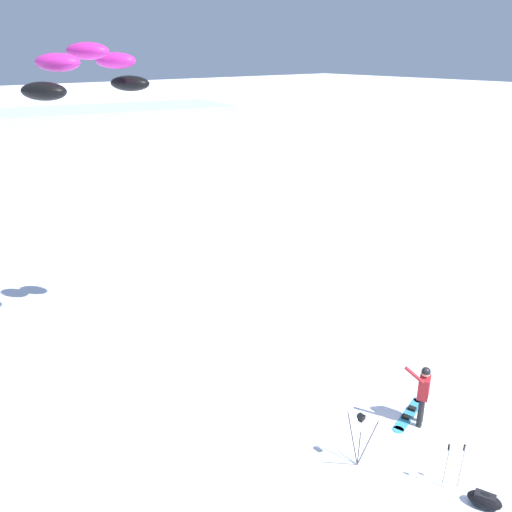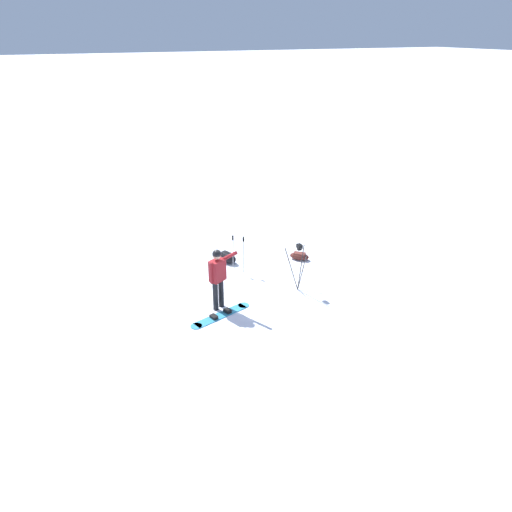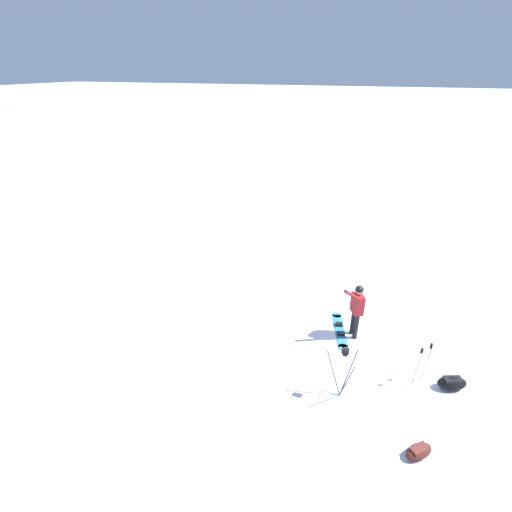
{
  "view_description": "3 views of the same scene",
  "coord_description": "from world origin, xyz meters",
  "px_view_note": "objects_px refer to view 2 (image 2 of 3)",
  "views": [
    {
      "loc": [
        -9.97,
        -5.69,
        9.01
      ],
      "look_at": [
        -2.24,
        3.89,
        4.31
      ],
      "focal_mm": 38.21,
      "sensor_mm": 36.0,
      "label": 1
    },
    {
      "loc": [
        4.32,
        11.1,
        6.68
      ],
      "look_at": [
        -0.9,
        -0.11,
        0.91
      ],
      "focal_mm": 34.33,
      "sensor_mm": 36.0,
      "label": 2
    },
    {
      "loc": [
        -8.64,
        0.29,
        6.99
      ],
      "look_at": [
        -1.86,
        2.75,
        3.35
      ],
      "focal_mm": 26.54,
      "sensor_mm": 36.0,
      "label": 3
    }
  ],
  "objects_px": {
    "snowboard": "(221,315)",
    "ski_poles": "(238,248)",
    "gear_bag_large": "(299,256)",
    "camera_tripod": "(299,258)",
    "gear_bag_small": "(227,257)",
    "snowboarder": "(218,273)"
  },
  "relations": [
    {
      "from": "ski_poles",
      "to": "gear_bag_large",
      "type": "bearing_deg",
      "value": 178.96
    },
    {
      "from": "snowboarder",
      "to": "gear_bag_small",
      "type": "distance_m",
      "value": 2.89
    },
    {
      "from": "snowboard",
      "to": "gear_bag_large",
      "type": "bearing_deg",
      "value": -149.09
    },
    {
      "from": "camera_tripod",
      "to": "snowboarder",
      "type": "bearing_deg",
      "value": -0.04
    },
    {
      "from": "camera_tripod",
      "to": "ski_poles",
      "type": "distance_m",
      "value": 2.05
    },
    {
      "from": "gear_bag_large",
      "to": "gear_bag_small",
      "type": "bearing_deg",
      "value": -19.83
    },
    {
      "from": "snowboard",
      "to": "snowboarder",
      "type": "bearing_deg",
      "value": -104.57
    },
    {
      "from": "snowboard",
      "to": "camera_tripod",
      "type": "distance_m",
      "value": 2.67
    },
    {
      "from": "snowboarder",
      "to": "ski_poles",
      "type": "height_order",
      "value": "snowboarder"
    },
    {
      "from": "ski_poles",
      "to": "snowboard",
      "type": "bearing_deg",
      "value": 56.55
    },
    {
      "from": "snowboard",
      "to": "ski_poles",
      "type": "xyz_separation_m",
      "value": [
        -1.4,
        -2.13,
        0.74
      ]
    },
    {
      "from": "camera_tripod",
      "to": "ski_poles",
      "type": "height_order",
      "value": "camera_tripod"
    },
    {
      "from": "camera_tripod",
      "to": "gear_bag_small",
      "type": "relative_size",
      "value": 1.79
    },
    {
      "from": "snowboard",
      "to": "camera_tripod",
      "type": "relative_size",
      "value": 1.26
    },
    {
      "from": "camera_tripod",
      "to": "gear_bag_small",
      "type": "height_order",
      "value": "camera_tripod"
    },
    {
      "from": "snowboarder",
      "to": "camera_tripod",
      "type": "distance_m",
      "value": 2.36
    },
    {
      "from": "snowboarder",
      "to": "ski_poles",
      "type": "distance_m",
      "value": 2.19
    },
    {
      "from": "snowboard",
      "to": "gear_bag_large",
      "type": "xyz_separation_m",
      "value": [
        -3.49,
        -2.09,
        0.1
      ]
    },
    {
      "from": "gear_bag_small",
      "to": "snowboard",
      "type": "bearing_deg",
      "value": 65.08
    },
    {
      "from": "snowboard",
      "to": "gear_bag_large",
      "type": "distance_m",
      "value": 4.06
    },
    {
      "from": "snowboarder",
      "to": "camera_tripod",
      "type": "relative_size",
      "value": 1.22
    },
    {
      "from": "snowboard",
      "to": "ski_poles",
      "type": "distance_m",
      "value": 2.65
    }
  ]
}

